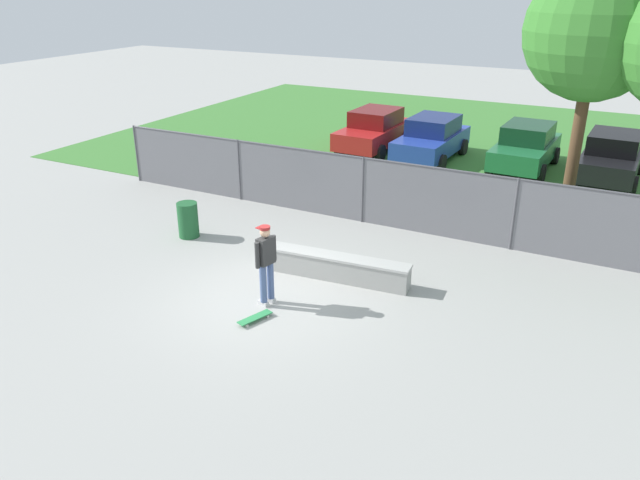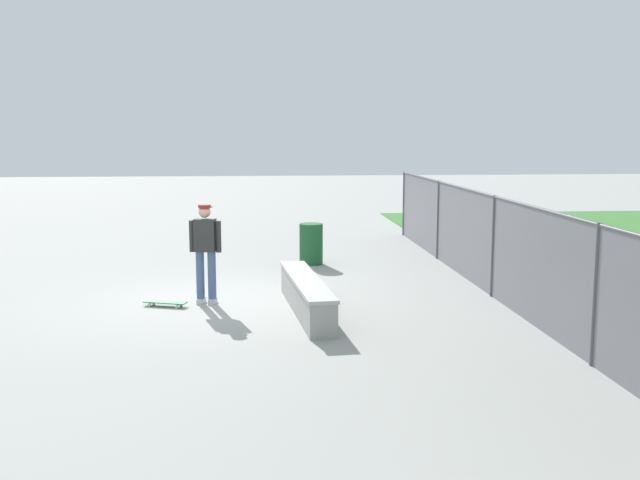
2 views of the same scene
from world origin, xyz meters
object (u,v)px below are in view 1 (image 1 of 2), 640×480
Objects in this scene: tree_near_left at (595,32)px; car_black at (611,157)px; car_blue at (432,138)px; skateboard at (255,318)px; skateboarder at (266,261)px; concrete_ledge at (337,267)px; car_red at (374,130)px; trash_bin at (188,220)px; car_green at (526,147)px.

tree_near_left is 7.48m from car_black.
skateboard is at bearing -87.49° from car_blue.
car_blue is (-0.44, 12.77, -0.19)m from skateboarder.
tree_near_left reaches higher than concrete_ledge.
car_red is (-8.14, 5.85, -4.53)m from tree_near_left.
car_green is at bearing 57.46° from trash_bin.
concrete_ledge is at bearing 75.19° from skateboard.
car_green is (3.03, 13.15, -0.19)m from skateboarder.
tree_near_left is at bearing -97.32° from car_black.
tree_near_left is 1.67× the size of car_black.
concrete_ledge is 0.84× the size of car_blue.
concrete_ledge is 0.84× the size of car_black.
concrete_ledge is 0.84× the size of car_red.
car_blue is (2.52, -0.28, 0.00)m from car_red.
car_black is (0.76, 5.90, -4.53)m from tree_near_left.
skateboard is 0.19× the size of car_red.
skateboarder reaches higher than car_blue.
skateboarder is at bearing 101.51° from skateboard.
car_blue is (-0.59, 13.51, 0.77)m from skateboard.
skateboard is 10.79m from tree_near_left.
skateboard is at bearing -78.49° from skateboarder.
car_green is at bearing 6.23° from car_blue.
concrete_ledge is 0.84× the size of car_green.
car_red is at bearing 102.79° from skateboarder.
car_blue is at bearing 135.27° from tree_near_left.
concrete_ledge is 2.62m from skateboard.
concrete_ledge is at bearing -5.40° from trash_bin.
tree_near_left is 1.67× the size of car_green.
car_red is 1.00× the size of car_blue.
car_green is 12.95m from trash_bin.
trash_bin is (-3.94, 2.24, -0.54)m from skateboarder.
skateboard is 0.19× the size of car_black.
car_black is (5.78, 13.85, 0.77)m from skateboard.
car_black is at bearing 82.68° from tree_near_left.
trash_bin is at bearing 150.39° from skateboarder.
car_blue and car_green have the same top height.
car_red is 2.54m from car_blue.
skateboarder reaches higher than trash_bin.
tree_near_left is 11.47m from trash_bin.
tree_near_left reaches higher than car_green.
car_green reaches higher than skateboard.
skateboarder is at bearing -114.59° from concrete_ledge.
car_blue reaches higher than concrete_ledge.
concrete_ledge is at bearing -83.45° from car_blue.
concrete_ledge is at bearing -71.45° from car_red.
skateboarder reaches higher than car_red.
car_black is 14.69m from trash_bin.
car_black is (8.90, 0.05, 0.00)m from car_red.
skateboarder is 0.43× the size of car_green.
car_red is 4.36× the size of trash_bin.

